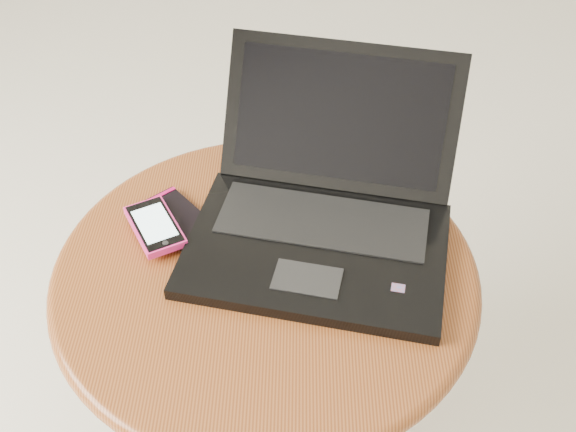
{
  "coord_description": "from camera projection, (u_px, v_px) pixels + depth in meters",
  "views": [
    {
      "loc": [
        -0.08,
        -0.68,
        1.14
      ],
      "look_at": [
        -0.09,
        -0.0,
        0.51
      ],
      "focal_mm": 44.18,
      "sensor_mm": 36.0,
      "label": 1
    }
  ],
  "objects": [
    {
      "name": "phone_black",
      "position": [
        178.0,
        219.0,
        1.0
      ],
      "size": [
        0.12,
        0.13,
        0.01
      ],
      "color": "black",
      "rests_on": "table"
    },
    {
      "name": "laptop",
      "position": [
        323.0,
        209.0,
        0.97
      ],
      "size": [
        0.4,
        0.41,
        0.2
      ],
      "color": "black",
      "rests_on": "table"
    },
    {
      "name": "phone_pink",
      "position": [
        155.0,
        226.0,
        0.97
      ],
      "size": [
        0.1,
        0.12,
        0.01
      ],
      "color": "#F52883",
      "rests_on": "phone_black"
    },
    {
      "name": "table",
      "position": [
        267.0,
        312.0,
        1.01
      ],
      "size": [
        0.57,
        0.57,
        0.45
      ],
      "color": "#4C2819",
      "rests_on": "ground"
    }
  ]
}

